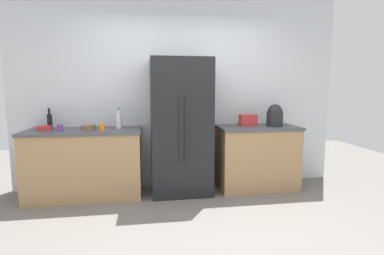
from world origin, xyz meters
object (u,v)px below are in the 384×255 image
at_px(cup_a, 60,128).
at_px(bowl_a, 89,127).
at_px(bottle_a, 119,121).
at_px(refrigerator, 181,127).
at_px(toaster, 248,120).
at_px(cup_b, 102,127).
at_px(bottle_b, 50,120).
at_px(rice_cooker, 275,116).
at_px(bowl_b, 44,128).

bearing_deg(cup_a, bowl_a, 2.48).
bearing_deg(bottle_a, refrigerator, -3.49).
relative_size(bottle_a, cup_a, 3.56).
distance_m(toaster, bowl_a, 2.20).
distance_m(refrigerator, bowl_a, 1.21).
height_order(toaster, cup_b, toaster).
relative_size(refrigerator, bottle_b, 6.71).
xyz_separation_m(rice_cooker, bowl_b, (-3.12, 0.08, -0.13)).
bearing_deg(refrigerator, bottle_b, 173.38).
distance_m(refrigerator, bottle_b, 1.76).
xyz_separation_m(toaster, bowl_b, (-2.76, -0.03, -0.05)).
xyz_separation_m(refrigerator, bowl_a, (-1.21, -0.02, 0.02)).
xyz_separation_m(bottle_a, cup_a, (-0.73, -0.08, -0.07)).
bearing_deg(bottle_a, bowl_a, -170.19).
bearing_deg(cup_b, bowl_a, 148.38).
distance_m(bottle_a, bowl_a, 0.40).
height_order(toaster, cup_a, toaster).
height_order(bottle_b, bowl_a, bottle_b).
bearing_deg(bottle_b, toaster, -2.70).
bearing_deg(refrigerator, bottle_a, 176.51).
height_order(refrigerator, toaster, refrigerator).
relative_size(refrigerator, toaster, 7.70).
bearing_deg(bottle_b, bottle_a, -9.39).
bearing_deg(bottle_a, rice_cooker, -2.18).
bearing_deg(bottle_b, bowl_a, -22.09).
bearing_deg(bottle_b, bowl_b, -99.10).
bearing_deg(rice_cooker, cup_a, 179.97).
bearing_deg(refrigerator, toaster, 4.28).
xyz_separation_m(bottle_a, bowl_a, (-0.38, -0.07, -0.08)).
xyz_separation_m(bottle_a, cup_b, (-0.19, -0.18, -0.06)).
bearing_deg(bowl_b, bowl_a, -6.12).
relative_size(bowl_a, bowl_b, 1.00).
bearing_deg(rice_cooker, cup_b, -177.57).
bearing_deg(cup_a, cup_b, -10.82).
relative_size(rice_cooker, bottle_b, 1.14).
height_order(bottle_a, bowl_b, bottle_a).
bearing_deg(bowl_a, bottle_a, 9.81).
bearing_deg(bottle_a, cup_a, -173.63).
relative_size(toaster, bowl_b, 1.32).
distance_m(toaster, bowl_b, 2.76).
distance_m(bottle_a, bowl_b, 0.95).
relative_size(cup_a, bowl_b, 0.43).
relative_size(refrigerator, bowl_b, 10.14).
relative_size(rice_cooker, bottle_a, 1.14).
relative_size(cup_b, bowl_b, 0.52).
height_order(toaster, bottle_b, bottle_b).
bearing_deg(bowl_a, refrigerator, 0.74).
bearing_deg(rice_cooker, bottle_a, 177.82).
distance_m(rice_cooker, bottle_a, 2.17).
xyz_separation_m(rice_cooker, cup_b, (-2.36, -0.10, -0.10)).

